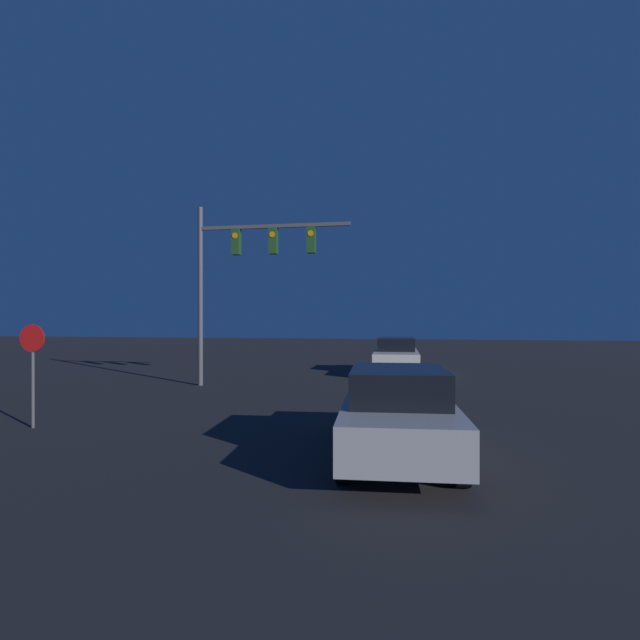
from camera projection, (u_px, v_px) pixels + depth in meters
The scene contains 4 objects.
car_near at pixel (398, 412), 8.54m from camera, with size 2.12×4.75×1.55m.
car_far at pixel (396, 356), 21.35m from camera, with size 1.98×4.69×1.55m.
traffic_signal_mast at pixel (243, 262), 17.43m from camera, with size 5.46×0.30×6.34m.
stop_sign at pixel (33, 357), 10.85m from camera, with size 0.60×0.07×2.26m.
Camera 1 is at (2.30, 2.46, 2.39)m, focal length 28.00 mm.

